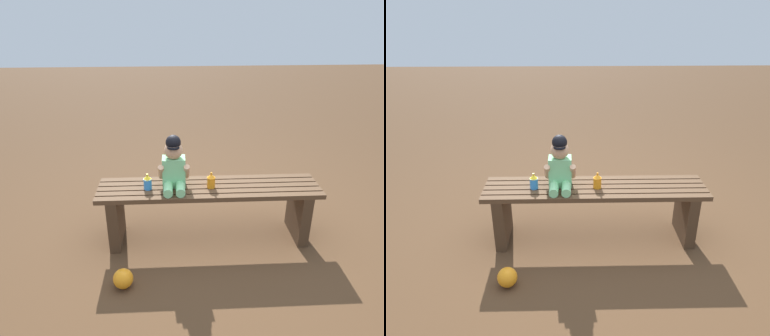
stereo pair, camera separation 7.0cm
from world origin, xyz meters
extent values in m
plane|color=#4C331E|center=(0.00, 0.00, 0.00)|extent=(16.00, 16.00, 0.00)
cube|color=#513823|center=(0.00, -0.15, 0.44)|extent=(1.68, 0.06, 0.04)
cube|color=#513823|center=(0.00, -0.08, 0.44)|extent=(1.68, 0.06, 0.04)
cube|color=#513823|center=(0.00, 0.00, 0.44)|extent=(1.68, 0.06, 0.04)
cube|color=#513823|center=(0.00, 0.08, 0.44)|extent=(1.68, 0.06, 0.04)
cube|color=#513823|center=(0.00, 0.15, 0.44)|extent=(1.68, 0.06, 0.04)
cube|color=#452F1E|center=(-0.72, 0.00, 0.21)|extent=(0.08, 0.36, 0.43)
cube|color=#452F1E|center=(0.72, 0.00, 0.21)|extent=(0.08, 0.36, 0.43)
cube|color=#7FCC8C|center=(-0.26, 0.03, 0.58)|extent=(0.17, 0.12, 0.23)
sphere|color=tan|center=(-0.26, 0.03, 0.75)|extent=(0.14, 0.14, 0.14)
cylinder|color=black|center=(-0.26, -0.01, 0.79)|extent=(0.09, 0.09, 0.01)
sphere|color=black|center=(-0.26, 0.03, 0.81)|extent=(0.11, 0.11, 0.11)
cylinder|color=#85D693|center=(-0.31, -0.09, 0.50)|extent=(0.07, 0.16, 0.07)
cylinder|color=#85D693|center=(-0.22, -0.09, 0.50)|extent=(0.07, 0.16, 0.07)
cylinder|color=tan|center=(-0.36, 0.00, 0.59)|extent=(0.04, 0.12, 0.14)
cylinder|color=tan|center=(-0.17, 0.00, 0.59)|extent=(0.04, 0.12, 0.14)
cylinder|color=#338CE5|center=(-0.46, -0.02, 0.50)|extent=(0.06, 0.06, 0.08)
cone|color=yellow|center=(-0.46, -0.02, 0.56)|extent=(0.06, 0.06, 0.03)
cylinder|color=yellow|center=(-0.46, -0.02, 0.58)|extent=(0.01, 0.01, 0.02)
cylinder|color=orange|center=(0.01, -0.02, 0.50)|extent=(0.06, 0.06, 0.08)
cone|color=orange|center=(0.01, -0.02, 0.56)|extent=(0.06, 0.06, 0.03)
cylinder|color=orange|center=(0.01, -0.02, 0.58)|extent=(0.01, 0.01, 0.02)
sphere|color=orange|center=(-0.62, -0.54, 0.07)|extent=(0.13, 0.13, 0.13)
camera|label=1|loc=(-0.26, -2.46, 1.77)|focal=34.47mm
camera|label=2|loc=(-0.19, -2.46, 1.77)|focal=34.47mm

